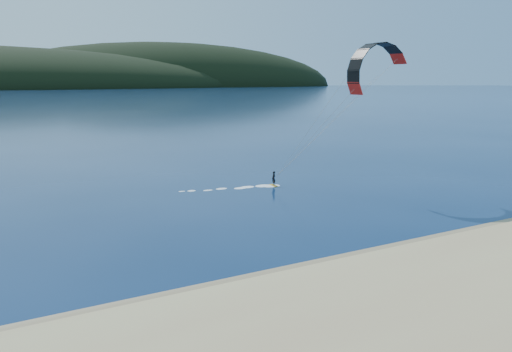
% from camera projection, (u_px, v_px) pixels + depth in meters
% --- Properties ---
extents(ground, '(1800.00, 1800.00, 0.00)m').
position_uv_depth(ground, '(323.00, 309.00, 24.86)').
color(ground, '#081D3E').
rests_on(ground, ground).
extents(wet_sand, '(220.00, 2.50, 0.10)m').
position_uv_depth(wet_sand, '(277.00, 278.00, 28.72)').
color(wet_sand, olive).
rests_on(wet_sand, ground).
extents(kitesurfer_near, '(22.20, 9.86, 15.85)m').
position_uv_depth(kitesurfer_near, '(371.00, 81.00, 49.39)').
color(kitesurfer_near, gold).
rests_on(kitesurfer_near, ground).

